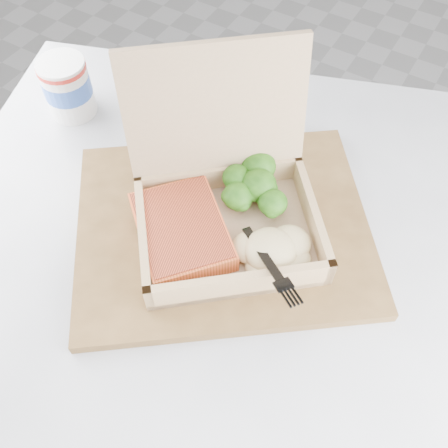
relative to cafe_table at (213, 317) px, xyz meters
The scene contains 10 objects.
floor 0.70m from the cafe_table, 121.71° to the left, with size 4.00×4.00×0.00m, color #99999F.
cafe_table is the anchor object (origin of this frame).
serving_tray 0.20m from the cafe_table, 100.91° to the left, with size 0.39×0.31×0.02m, color brown.
takeout_container 0.26m from the cafe_table, 102.59° to the left, with size 0.31×0.31×0.21m.
salmon_fillet 0.23m from the cafe_table, behind, with size 0.11×0.14×0.03m, color #D8592A.
broccoli_pile 0.25m from the cafe_table, 81.77° to the left, with size 0.11×0.11×0.04m, color #3B7E1C, non-canonical shape.
mashed_potatoes 0.24m from the cafe_table, 19.39° to the left, with size 0.11×0.09×0.04m, color #C8BC82.
plastic_fork 0.25m from the cafe_table, 20.36° to the left, with size 0.12×0.10×0.03m.
paper_cup 0.43m from the cafe_table, 159.71° to the left, with size 0.08×0.08×0.09m.
receipt 0.32m from the cafe_table, 101.56° to the left, with size 0.08×0.15×0.00m, color white.
Camera 1 is at (0.42, -0.65, 1.29)m, focal length 40.00 mm.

